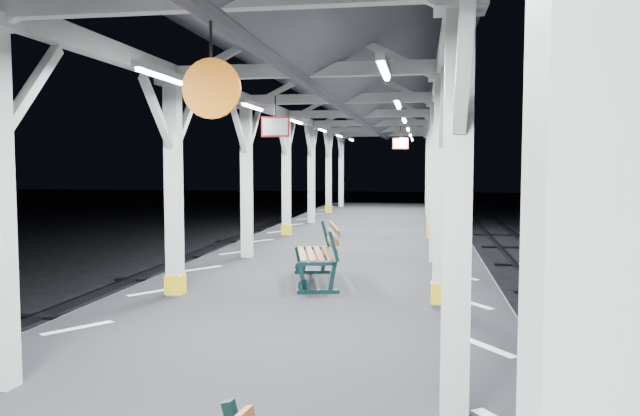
# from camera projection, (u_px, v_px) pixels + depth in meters

# --- Properties ---
(platform) EXTENTS (6.00, 50.00, 1.00)m
(platform) POSITION_uv_depth(u_px,v_px,m) (271.00, 379.00, 7.34)
(platform) COLOR black
(platform) RESTS_ON ground
(hazard_stripes_left) EXTENTS (1.00, 48.00, 0.01)m
(hazard_stripes_left) POSITION_uv_depth(u_px,v_px,m) (78.00, 328.00, 7.69)
(hazard_stripes_left) COLOR silver
(hazard_stripes_left) RESTS_ON platform
(hazard_stripes_right) EXTENTS (1.00, 48.00, 0.01)m
(hazard_stripes_right) POSITION_uv_depth(u_px,v_px,m) (486.00, 347.00, 6.91)
(hazard_stripes_right) COLOR silver
(hazard_stripes_right) RESTS_ON platform
(canopy) EXTENTS (5.40, 49.00, 4.65)m
(canopy) POSITION_uv_depth(u_px,v_px,m) (269.00, 28.00, 7.03)
(canopy) COLOR silver
(canopy) RESTS_ON platform
(bench_mid) EXTENTS (1.07, 1.94, 0.99)m
(bench_mid) POSITION_uv_depth(u_px,v_px,m) (321.00, 252.00, 10.57)
(bench_mid) COLOR black
(bench_mid) RESTS_ON platform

